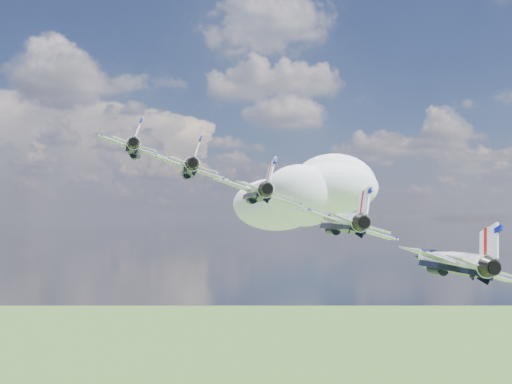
{
  "coord_description": "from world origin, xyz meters",
  "views": [
    {
      "loc": [
        -6.12,
        -55.57,
        152.28
      ],
      "look_at": [
        2.05,
        14.0,
        155.6
      ],
      "focal_mm": 40.0,
      "sensor_mm": 36.0,
      "label": 1
    }
  ],
  "objects": [
    {
      "name": "jet_3",
      "position": [
        10.2,
        5.11,
        151.94
      ],
      "size": [
        12.09,
        15.95,
        7.51
      ],
      "primitive_type": null,
      "rotation": [
        0.0,
        0.31,
        0.05
      ],
      "color": "white"
    },
    {
      "name": "jet_4",
      "position": [
        18.35,
        -3.77,
        148.28
      ],
      "size": [
        12.09,
        15.95,
        7.51
      ],
      "primitive_type": null,
      "rotation": [
        0.0,
        0.31,
        0.05
      ],
      "color": "white"
    },
    {
      "name": "jet_2",
      "position": [
        2.05,
        14.0,
        155.6
      ],
      "size": [
        12.09,
        15.95,
        7.51
      ],
      "primitive_type": null,
      "rotation": [
        0.0,
        0.31,
        0.05
      ],
      "color": "white"
    },
    {
      "name": "cloud_far",
      "position": [
        47.83,
        207.25,
        164.27
      ],
      "size": [
        62.67,
        49.24,
        24.62
      ],
      "primitive_type": "ellipsoid",
      "color": "white"
    },
    {
      "name": "jet_0",
      "position": [
        -14.25,
        31.76,
        162.92
      ],
      "size": [
        12.09,
        15.95,
        7.51
      ],
      "primitive_type": null,
      "rotation": [
        0.0,
        0.31,
        0.05
      ],
      "color": "silver"
    },
    {
      "name": "jet_1",
      "position": [
        -6.1,
        22.88,
        159.26
      ],
      "size": [
        12.09,
        15.95,
        7.51
      ],
      "primitive_type": null,
      "rotation": [
        0.0,
        0.31,
        0.05
      ],
      "color": "white"
    }
  ]
}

